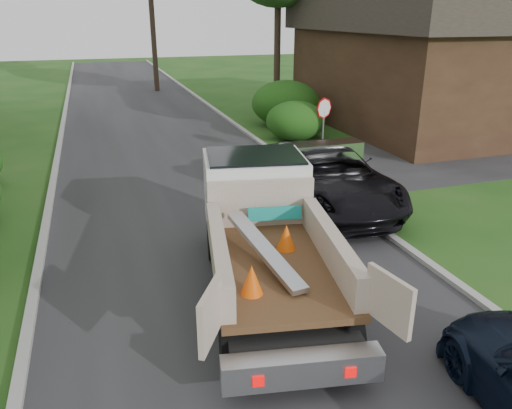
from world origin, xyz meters
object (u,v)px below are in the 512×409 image
at_px(house_right, 428,60).
at_px(flatbed_truck, 262,219).
at_px(stop_sign, 324,117).
at_px(black_pickup, 326,176).

bearing_deg(house_right, flatbed_truck, -136.08).
height_order(stop_sign, flatbed_truck, stop_sign).
distance_m(stop_sign, flatbed_truck, 8.50).
bearing_deg(flatbed_truck, black_pickup, 57.49).
bearing_deg(stop_sign, flatbed_truck, -123.77).
bearing_deg(house_right, stop_sign, -147.34).
bearing_deg(stop_sign, black_pickup, -113.55).
relative_size(house_right, black_pickup, 2.12).
xyz_separation_m(house_right, black_pickup, (-9.40, -8.67, -2.31)).
distance_m(house_right, flatbed_truck, 17.48).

